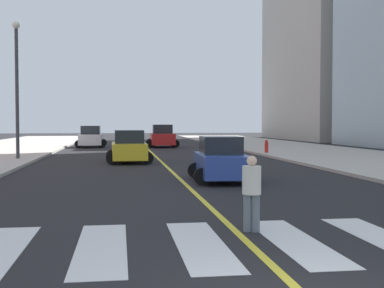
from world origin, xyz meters
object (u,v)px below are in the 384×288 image
at_px(car_red_third, 162,137).
at_px(car_white_nearest, 91,137).
at_px(fire_hydrant, 266,147).
at_px(street_lamp, 17,79).
at_px(car_blue_fourth, 221,160).
at_px(pedestrian_crossing, 252,190).
at_px(car_yellow_second, 129,147).

bearing_deg(car_red_third, car_white_nearest, -4.32).
xyz_separation_m(car_white_nearest, car_red_third, (6.56, -0.63, 0.05)).
xyz_separation_m(fire_hydrant, street_lamp, (-16.25, -3.75, 4.27)).
relative_size(fire_hydrant, street_lamp, 0.11).
height_order(car_red_third, car_blue_fourth, car_red_third).
relative_size(car_blue_fourth, pedestrian_crossing, 2.50).
relative_size(car_white_nearest, pedestrian_crossing, 2.84).
xyz_separation_m(car_blue_fourth, pedestrian_crossing, (-1.19, -9.17, 0.06)).
relative_size(car_red_third, pedestrian_crossing, 3.01).
relative_size(car_red_third, car_blue_fourth, 1.21).
xyz_separation_m(car_white_nearest, street_lamp, (-3.33, -16.84, 3.92)).
height_order(car_yellow_second, pedestrian_crossing, car_yellow_second).
distance_m(car_yellow_second, car_blue_fourth, 10.27).
bearing_deg(car_white_nearest, fire_hydrant, -44.90).
xyz_separation_m(pedestrian_crossing, fire_hydrant, (7.58, 24.87, -0.29)).
distance_m(car_yellow_second, pedestrian_crossing, 19.00).
bearing_deg(car_yellow_second, car_white_nearest, 98.00).
height_order(pedestrian_crossing, fire_hydrant, pedestrian_crossing).
height_order(car_blue_fourth, fire_hydrant, car_blue_fourth).
bearing_deg(car_yellow_second, car_blue_fourth, -72.19).
xyz_separation_m(car_red_third, pedestrian_crossing, (-1.22, -37.33, -0.11)).
distance_m(car_white_nearest, car_red_third, 6.59).
bearing_deg(car_red_third, fire_hydrant, 118.24).
bearing_deg(car_red_third, car_yellow_second, 80.74).
height_order(car_white_nearest, car_red_third, car_red_third).
distance_m(car_red_third, car_blue_fourth, 28.16).
relative_size(car_blue_fourth, street_lamp, 0.49).
bearing_deg(car_blue_fourth, car_white_nearest, -74.68).
distance_m(car_red_third, fire_hydrant, 14.00).
bearing_deg(car_blue_fourth, car_red_third, -87.51).
bearing_deg(car_white_nearest, car_red_third, -5.02).
height_order(car_white_nearest, fire_hydrant, car_white_nearest).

